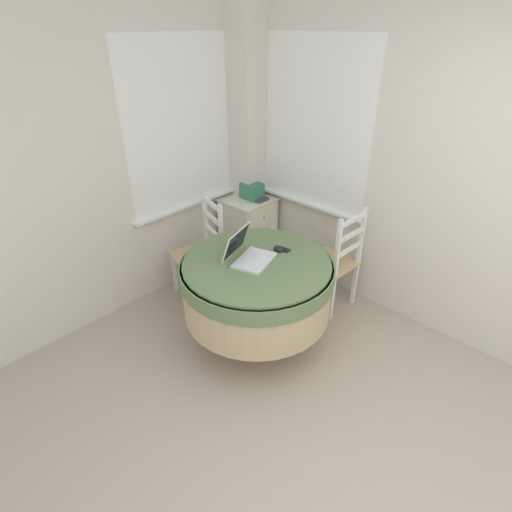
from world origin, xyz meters
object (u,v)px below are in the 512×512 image
(dining_chair_near_back_window, at_px, (202,253))
(storage_box, at_px, (252,191))
(corner_cabinet, at_px, (248,230))
(book_on_cabinet, at_px, (257,198))
(round_dining_table, at_px, (257,284))
(dining_chair_near_right_window, at_px, (334,262))
(laptop, at_px, (248,254))
(computer_mouse, at_px, (278,249))
(cell_phone, at_px, (283,249))

(dining_chair_near_back_window, xyz_separation_m, storage_box, (0.77, 0.10, 0.35))
(dining_chair_near_back_window, relative_size, corner_cabinet, 1.33)
(dining_chair_near_back_window, xyz_separation_m, book_on_cabinet, (0.78, 0.05, 0.28))
(round_dining_table, xyz_separation_m, dining_chair_near_right_window, (0.83, -0.15, -0.12))
(laptop, xyz_separation_m, dining_chair_near_right_window, (0.85, -0.22, -0.36))
(round_dining_table, distance_m, laptop, 0.25)
(corner_cabinet, distance_m, book_on_cabinet, 0.38)
(storage_box, bearing_deg, book_on_cabinet, -76.00)
(computer_mouse, relative_size, storage_box, 0.41)
(round_dining_table, relative_size, book_on_cabinet, 5.56)
(computer_mouse, bearing_deg, book_on_cabinet, 51.60)
(round_dining_table, xyz_separation_m, book_on_cabinet, (0.92, 0.87, 0.17))
(cell_phone, height_order, book_on_cabinet, cell_phone)
(laptop, bearing_deg, corner_cabinet, 44.42)
(laptop, xyz_separation_m, computer_mouse, (0.25, -0.08, -0.03))
(cell_phone, xyz_separation_m, dining_chair_near_right_window, (0.56, -0.13, -0.31))
(corner_cabinet, xyz_separation_m, book_on_cabinet, (0.05, -0.08, 0.37))
(dining_chair_near_right_window, bearing_deg, laptop, 165.57)
(round_dining_table, bearing_deg, dining_chair_near_back_window, 80.51)
(cell_phone, height_order, dining_chair_near_right_window, dining_chair_near_right_window)
(cell_phone, height_order, storage_box, storage_box)
(dining_chair_near_right_window, height_order, corner_cabinet, dining_chair_near_right_window)
(storage_box, relative_size, book_on_cabinet, 0.97)
(laptop, distance_m, book_on_cabinet, 1.24)
(laptop, bearing_deg, dining_chair_near_back_window, 77.90)
(laptop, distance_m, corner_cabinet, 1.33)
(round_dining_table, height_order, dining_chair_near_back_window, dining_chair_near_back_window)
(cell_phone, relative_size, storage_box, 0.63)
(corner_cabinet, height_order, storage_box, storage_box)
(laptop, bearing_deg, dining_chair_near_right_window, -14.43)
(cell_phone, distance_m, book_on_cabinet, 1.10)
(round_dining_table, relative_size, storage_box, 5.74)
(computer_mouse, bearing_deg, laptop, 162.06)
(dining_chair_near_right_window, bearing_deg, round_dining_table, 169.50)
(dining_chair_near_back_window, relative_size, storage_box, 4.83)
(storage_box, bearing_deg, corner_cabinet, 148.49)
(dining_chair_near_right_window, bearing_deg, corner_cabinet, 87.81)
(laptop, distance_m, storage_box, 1.26)
(corner_cabinet, relative_size, book_on_cabinet, 3.51)
(dining_chair_near_right_window, bearing_deg, dining_chair_near_back_window, 125.42)
(round_dining_table, distance_m, dining_chair_near_back_window, 0.84)
(cell_phone, distance_m, dining_chair_near_right_window, 0.66)
(cell_phone, relative_size, dining_chair_near_back_window, 0.13)
(dining_chair_near_back_window, relative_size, dining_chair_near_right_window, 1.00)
(cell_phone, distance_m, dining_chair_near_back_window, 0.91)
(computer_mouse, height_order, book_on_cabinet, computer_mouse)
(computer_mouse, height_order, dining_chair_near_back_window, dining_chair_near_back_window)
(laptop, bearing_deg, round_dining_table, -69.58)
(computer_mouse, bearing_deg, cell_phone, -11.27)
(cell_phone, relative_size, corner_cabinet, 0.17)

